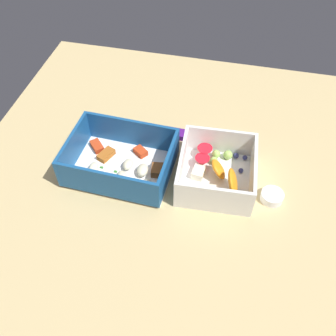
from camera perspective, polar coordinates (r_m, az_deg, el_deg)
table_surface at (r=72.91cm, az=1.00°, el=-1.94°), size 80.00×80.00×2.00cm
pasta_container at (r=72.23cm, az=-6.98°, el=0.83°), size 19.72×14.96×6.80cm
fruit_bowl at (r=70.69cm, az=7.23°, el=-0.54°), size 14.34×15.36×6.37cm
candy_bar at (r=79.15cm, az=2.02°, el=4.99°), size 7.07×2.62×1.20cm
paper_cup_liner at (r=70.90cm, az=15.28°, el=-4.12°), size 4.03×4.03×1.61cm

